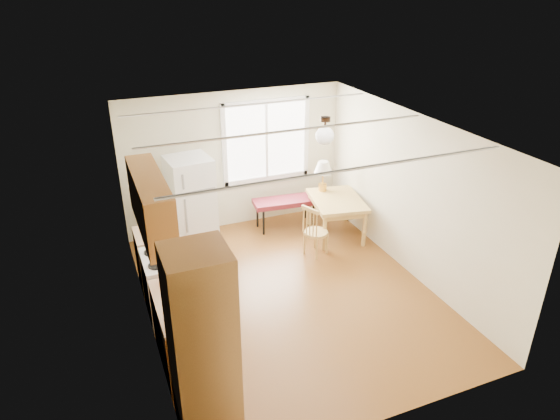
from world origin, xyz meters
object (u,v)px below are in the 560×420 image
refrigerator (191,205)px  bench (286,202)px  chair (313,229)px  dining_table (337,204)px

refrigerator → bench: refrigerator is taller
chair → bench: bearing=67.0°
refrigerator → bench: (1.77, 0.22, -0.34)m
bench → chair: chair is taller
dining_table → chair: bearing=-133.3°
refrigerator → dining_table: refrigerator is taller
refrigerator → dining_table: (2.48, -0.44, -0.22)m
dining_table → chair: size_ratio=1.43×
chair → refrigerator: bearing=128.8°
refrigerator → dining_table: 2.52m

